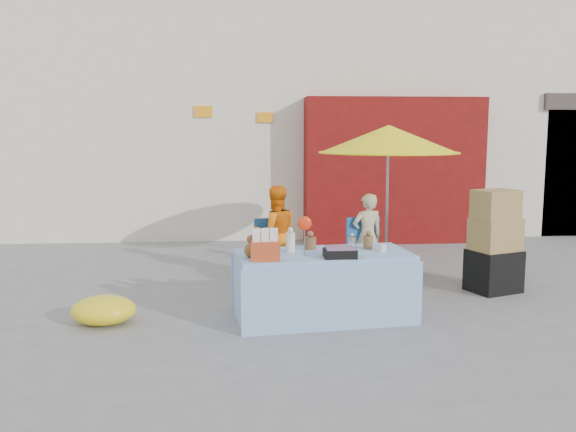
{
  "coord_description": "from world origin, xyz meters",
  "views": [
    {
      "loc": [
        -0.59,
        -6.59,
        2.01
      ],
      "look_at": [
        -0.0,
        0.6,
        1.0
      ],
      "focal_mm": 38.0,
      "sensor_mm": 36.0,
      "label": 1
    }
  ],
  "objects": [
    {
      "name": "umbrella",
      "position": [
        1.44,
        1.58,
        1.89
      ],
      "size": [
        1.9,
        1.9,
        2.09
      ],
      "color": "gray",
      "rests_on": "ground"
    },
    {
      "name": "backdrop",
      "position": [
        0.52,
        7.52,
        3.1
      ],
      "size": [
        14.0,
        8.0,
        7.8
      ],
      "color": "silver",
      "rests_on": "ground"
    },
    {
      "name": "market_table",
      "position": [
        0.3,
        -0.27,
        0.37
      ],
      "size": [
        1.98,
        1.1,
        1.14
      ],
      "rotation": [
        0.0,
        0.0,
        0.12
      ],
      "color": "#9CC1FA",
      "rests_on": "ground"
    },
    {
      "name": "vendor_beige",
      "position": [
        1.14,
        1.43,
        0.59
      ],
      "size": [
        0.48,
        0.37,
        1.18
      ],
      "primitive_type": "imported",
      "rotation": [
        0.0,
        0.0,
        3.36
      ],
      "color": "#C2B789",
      "rests_on": "ground"
    },
    {
      "name": "box_stack",
      "position": [
        2.6,
        0.66,
        0.59
      ],
      "size": [
        0.71,
        0.65,
        1.29
      ],
      "rotation": [
        0.0,
        0.0,
        0.36
      ],
      "color": "black",
      "rests_on": "ground"
    },
    {
      "name": "ground",
      "position": [
        0.0,
        0.0,
        0.0
      ],
      "size": [
        80.0,
        80.0,
        0.0
      ],
      "primitive_type": "plane",
      "color": "slate",
      "rests_on": "ground"
    },
    {
      "name": "chair_left",
      "position": [
        -0.11,
        1.3,
        0.26
      ],
      "size": [
        0.57,
        0.56,
        0.85
      ],
      "rotation": [
        0.0,
        0.0,
        0.22
      ],
      "color": "#205392",
      "rests_on": "ground"
    },
    {
      "name": "tarp_bundle",
      "position": [
        -2.01,
        -0.29,
        0.15
      ],
      "size": [
        0.8,
        0.71,
        0.3
      ],
      "primitive_type": "ellipsoid",
      "rotation": [
        0.0,
        0.0,
        -0.29
      ],
      "color": "yellow",
      "rests_on": "ground"
    },
    {
      "name": "chair_right",
      "position": [
        1.14,
        1.3,
        0.26
      ],
      "size": [
        0.57,
        0.56,
        0.85
      ],
      "rotation": [
        0.0,
        0.0,
        0.22
      ],
      "color": "#205392",
      "rests_on": "ground"
    },
    {
      "name": "vendor_orange",
      "position": [
        -0.11,
        1.43,
        0.64
      ],
      "size": [
        0.72,
        0.61,
        1.29
      ],
      "primitive_type": "imported",
      "rotation": [
        0.0,
        0.0,
        3.36
      ],
      "color": "orange",
      "rests_on": "ground"
    }
  ]
}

